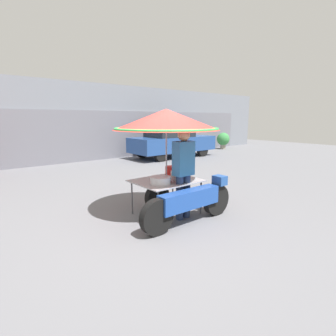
% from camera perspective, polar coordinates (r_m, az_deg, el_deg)
% --- Properties ---
extents(ground_plane, '(36.00, 36.00, 0.00)m').
position_cam_1_polar(ground_plane, '(4.87, -0.81, -11.92)').
color(ground_plane, slate).
extents(shopfront_building, '(28.00, 2.06, 3.42)m').
position_cam_1_polar(shopfront_building, '(12.57, -26.80, 8.83)').
color(shopfront_building, gray).
rests_on(shopfront_building, ground).
extents(vendor_motorcycle_cart, '(2.06, 2.01, 2.05)m').
position_cam_1_polar(vendor_motorcycle_cart, '(4.94, 0.13, 7.75)').
color(vendor_motorcycle_cart, black).
rests_on(vendor_motorcycle_cart, ground).
extents(vendor_person, '(0.38, 0.23, 1.70)m').
position_cam_1_polar(vendor_person, '(4.84, 3.38, -0.19)').
color(vendor_person, navy).
rests_on(vendor_person, ground).
extents(parked_car, '(4.27, 1.71, 1.52)m').
position_cam_1_polar(parked_car, '(12.81, 0.94, 5.84)').
color(parked_car, black).
rests_on(parked_car, ground).
extents(potted_plant, '(0.78, 0.78, 1.01)m').
position_cam_1_polar(potted_plant, '(16.67, 11.91, 6.10)').
color(potted_plant, gray).
rests_on(potted_plant, ground).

